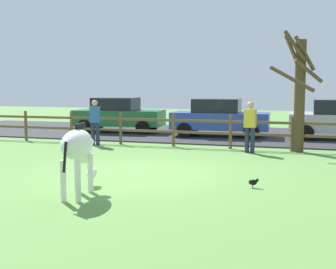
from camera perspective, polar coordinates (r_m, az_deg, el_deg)
name	(u,v)px	position (r m, az deg, el deg)	size (l,w,h in m)	color
ground_plane	(146,173)	(11.20, -2.73, -4.91)	(60.00, 60.00, 0.00)	#5B8C42
parking_asphalt	(220,134)	(20.08, 6.53, 0.04)	(28.00, 7.40, 0.05)	#2D2D33
paddock_fence	(173,128)	(16.06, 0.69, 0.86)	(20.45, 0.11, 1.16)	brown
bare_tree	(299,90)	(15.21, 16.17, 5.36)	(1.66, 1.13, 3.91)	#513A23
zebra	(78,149)	(8.97, -11.22, -1.78)	(0.70, 1.92, 1.41)	white
crow_on_grass	(253,182)	(9.77, 10.68, -5.89)	(0.21, 0.10, 0.20)	black
parked_car_green	(118,114)	(20.82, -6.26, 2.51)	(4.14, 2.17, 1.56)	#236B38
parked_car_blue	(219,117)	(19.04, 6.48, 2.18)	(4.08, 2.05, 1.56)	#2D4CAD
visitor_left_of_tree	(95,120)	(16.53, -9.15, 1.77)	(0.40, 0.31, 1.64)	#232847
visitor_right_of_tree	(250,125)	(14.71, 10.27, 1.21)	(0.39, 0.27, 1.64)	#232847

